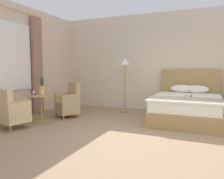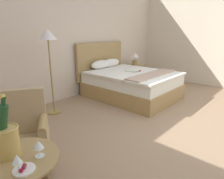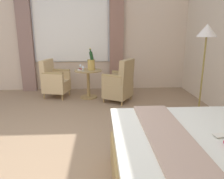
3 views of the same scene
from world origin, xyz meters
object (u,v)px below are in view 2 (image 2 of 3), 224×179
object	(u,v)px
nightstand	(134,74)
armchair_by_window	(23,140)
champagne_bucket	(7,137)
wine_glass_near_bucket	(17,160)
bed	(129,83)
wine_glass_near_edge	(38,145)
bedside_lamp	(135,57)
snack_plate	(24,169)
floor_lamp_brass	(48,44)

from	to	relation	value
nightstand	armchair_by_window	size ratio (longest dim) A/B	0.60
champagne_bucket	wine_glass_near_bucket	world-z (taller)	champagne_bucket
nightstand	champagne_bucket	xyz separation A→B (m)	(-4.69, -2.15, 0.54)
nightstand	armchair_by_window	xyz separation A→B (m)	(-4.33, -1.52, 0.11)
bed	champagne_bucket	size ratio (longest dim) A/B	4.24
champagne_bucket	wine_glass_near_edge	world-z (taller)	champagne_bucket
bedside_lamp	armchair_by_window	xyz separation A→B (m)	(-4.33, -1.52, -0.42)
bed	nightstand	world-z (taller)	bed
champagne_bucket	wine_glass_near_bucket	bearing A→B (deg)	-99.39
bed	champagne_bucket	bearing A→B (deg)	-157.45
champagne_bucket	snack_plate	bearing A→B (deg)	-91.05
nightstand	floor_lamp_brass	xyz separation A→B (m)	(-3.12, -0.23, 1.09)
champagne_bucket	wine_glass_near_bucket	xyz separation A→B (m)	(-0.04, -0.26, -0.06)
floor_lamp_brass	wine_glass_near_bucket	xyz separation A→B (m)	(-1.62, -2.19, -0.61)
floor_lamp_brass	bed	bearing A→B (deg)	-14.74
nightstand	floor_lamp_brass	world-z (taller)	floor_lamp_brass
bed	snack_plate	xyz separation A→B (m)	(-3.45, -1.69, 0.32)
bed	bedside_lamp	xyz separation A→B (m)	(1.24, 0.72, 0.46)
bed	champagne_bucket	world-z (taller)	bed
wine_glass_near_edge	bedside_lamp	bearing A→B (deg)	27.26
floor_lamp_brass	snack_plate	bearing A→B (deg)	-125.85
bed	snack_plate	distance (m)	3.86
nightstand	bedside_lamp	size ratio (longest dim) A/B	1.50
floor_lamp_brass	armchair_by_window	bearing A→B (deg)	-133.06
wine_glass_near_edge	armchair_by_window	xyz separation A→B (m)	(0.21, 0.82, -0.36)
floor_lamp_brass	nightstand	bearing A→B (deg)	4.17
wine_glass_near_bucket	nightstand	bearing A→B (deg)	27.03
nightstand	wine_glass_near_edge	bearing A→B (deg)	-152.74
bedside_lamp	armchair_by_window	size ratio (longest dim) A/B	0.40
wine_glass_near_bucket	snack_plate	xyz separation A→B (m)	(0.04, 0.01, -0.10)
wine_glass_near_bucket	snack_plate	size ratio (longest dim) A/B	0.96
bedside_lamp	champagne_bucket	size ratio (longest dim) A/B	0.76
wine_glass_near_edge	champagne_bucket	bearing A→B (deg)	129.94
bedside_lamp	wine_glass_near_edge	world-z (taller)	bedside_lamp
floor_lamp_brass	wine_glass_near_edge	distance (m)	2.62
wine_glass_near_edge	snack_plate	distance (m)	0.19
bedside_lamp	snack_plate	xyz separation A→B (m)	(-4.70, -2.41, -0.14)
champagne_bucket	wine_glass_near_bucket	distance (m)	0.27
floor_lamp_brass	armchair_by_window	distance (m)	2.02
bed	snack_plate	bearing A→B (deg)	-153.96
champagne_bucket	armchair_by_window	world-z (taller)	champagne_bucket
nightstand	wine_glass_near_bucket	size ratio (longest dim) A/B	3.90
bed	wine_glass_near_edge	xyz separation A→B (m)	(-3.30, -1.62, 0.40)
bed	armchair_by_window	xyz separation A→B (m)	(-3.08, -0.80, 0.04)
champagne_bucket	snack_plate	xyz separation A→B (m)	(-0.00, -0.26, -0.15)
bed	floor_lamp_brass	xyz separation A→B (m)	(-1.88, 0.49, 1.02)
floor_lamp_brass	wine_glass_near_edge	xyz separation A→B (m)	(-1.42, -2.11, -0.62)
champagne_bucket	armchair_by_window	xyz separation A→B (m)	(0.37, 0.64, -0.43)
bedside_lamp	champagne_bucket	world-z (taller)	champagne_bucket
champagne_bucket	wine_glass_near_edge	bearing A→B (deg)	-50.06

